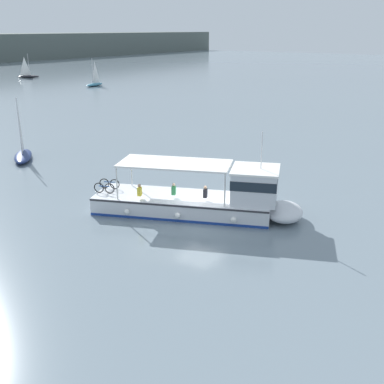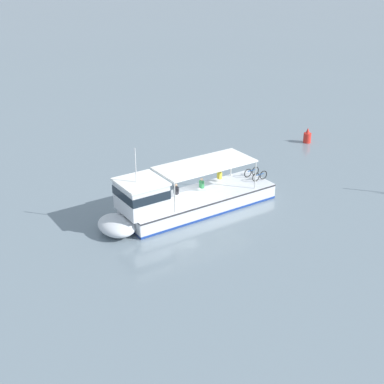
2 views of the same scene
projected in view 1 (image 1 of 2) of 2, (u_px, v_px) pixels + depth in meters
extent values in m
plane|color=slate|center=(199.00, 219.00, 29.10)|extent=(400.00, 400.00, 0.00)
cube|color=silver|center=(183.00, 204.00, 29.94)|extent=(7.20, 11.19, 1.10)
ellipsoid|color=silver|center=(284.00, 212.00, 28.74)|extent=(3.57, 3.18, 1.01)
cube|color=navy|center=(183.00, 211.00, 30.08)|extent=(7.24, 11.20, 0.16)
cube|color=#2D2D33|center=(182.00, 197.00, 29.79)|extent=(7.25, 11.21, 0.10)
cube|color=silver|center=(255.00, 186.00, 28.61)|extent=(3.52, 3.46, 1.90)
cube|color=#19232D|center=(255.00, 180.00, 28.50)|extent=(3.60, 3.52, 0.56)
cube|color=white|center=(256.00, 169.00, 28.28)|extent=(3.74, 3.67, 0.12)
cube|color=white|center=(175.00, 163.00, 29.19)|extent=(5.35, 7.32, 0.10)
cylinder|color=silver|center=(231.00, 177.00, 30.16)|extent=(0.08, 0.08, 2.00)
cylinder|color=silver|center=(225.00, 190.00, 27.64)|extent=(0.08, 0.08, 2.00)
cylinder|color=silver|center=(131.00, 171.00, 31.42)|extent=(0.08, 0.08, 2.00)
cylinder|color=silver|center=(117.00, 183.00, 28.90)|extent=(0.08, 0.08, 2.00)
cylinder|color=silver|center=(262.00, 150.00, 27.85)|extent=(0.06, 0.06, 2.20)
sphere|color=white|center=(234.00, 220.00, 27.65)|extent=(0.36, 0.36, 0.36)
sphere|color=white|center=(177.00, 216.00, 28.29)|extent=(0.36, 0.36, 0.36)
sphere|color=white|center=(127.00, 212.00, 28.89)|extent=(0.36, 0.36, 0.36)
torus|color=black|center=(115.00, 184.00, 30.95)|extent=(0.32, 0.63, 0.66)
torus|color=black|center=(104.00, 183.00, 31.09)|extent=(0.32, 0.63, 0.66)
cylinder|color=#1E478C|center=(109.00, 182.00, 30.98)|extent=(0.33, 0.67, 0.06)
torus|color=black|center=(110.00, 188.00, 30.12)|extent=(0.32, 0.63, 0.66)
torus|color=black|center=(99.00, 188.00, 30.25)|extent=(0.32, 0.63, 0.66)
cylinder|color=#1E478C|center=(104.00, 186.00, 30.15)|extent=(0.33, 0.67, 0.06)
cube|color=yellow|center=(140.00, 191.00, 29.15)|extent=(0.38, 0.33, 0.52)
sphere|color=tan|center=(139.00, 186.00, 29.03)|extent=(0.20, 0.20, 0.20)
cube|color=#338C4C|center=(174.00, 190.00, 29.34)|extent=(0.38, 0.33, 0.52)
sphere|color=beige|center=(174.00, 185.00, 29.22)|extent=(0.20, 0.20, 0.20)
cube|color=black|center=(205.00, 193.00, 28.84)|extent=(0.38, 0.33, 0.52)
sphere|color=tan|center=(205.00, 187.00, 28.72)|extent=(0.20, 0.20, 0.20)
ellipsoid|color=teal|center=(94.00, 85.00, 95.56)|extent=(4.95, 2.06, 0.60)
cylinder|color=silver|center=(93.00, 71.00, 94.44)|extent=(0.08, 0.08, 4.80)
pyramid|color=white|center=(95.00, 72.00, 95.27)|extent=(1.69, 0.30, 4.08)
ellipsoid|color=#232328|center=(28.00, 76.00, 111.55)|extent=(4.38, 4.38, 0.60)
cylinder|color=silver|center=(28.00, 64.00, 110.73)|extent=(0.08, 0.08, 4.80)
pyramid|color=white|center=(25.00, 66.00, 110.66)|extent=(1.24, 1.24, 4.08)
ellipsoid|color=navy|center=(23.00, 156.00, 42.17)|extent=(4.22, 4.53, 0.60)
cylinder|color=silver|center=(19.00, 126.00, 41.03)|extent=(0.08, 0.08, 4.80)
pyramid|color=white|center=(20.00, 128.00, 41.90)|extent=(1.17, 1.32, 4.08)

